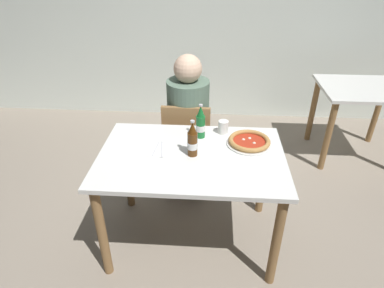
{
  "coord_description": "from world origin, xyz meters",
  "views": [
    {
      "loc": [
        0.12,
        -1.77,
        1.9
      ],
      "look_at": [
        0.0,
        0.05,
        0.8
      ],
      "focal_mm": 30.75,
      "sensor_mm": 36.0,
      "label": 1
    }
  ],
  "objects_px": {
    "chair_behind_table": "(188,142)",
    "beer_bottle_center": "(192,141)",
    "napkin_with_cutlery": "(159,150)",
    "diner_seated": "(188,128)",
    "dining_table_main": "(191,169)",
    "paper_cup": "(223,127)",
    "pizza_margherita_near": "(249,142)",
    "dining_table_background": "(360,102)",
    "beer_bottle_left": "(201,124)"
  },
  "relations": [
    {
      "from": "dining_table_main",
      "to": "dining_table_background",
      "type": "height_order",
      "value": "same"
    },
    {
      "from": "napkin_with_cutlery",
      "to": "beer_bottle_center",
      "type": "bearing_deg",
      "value": -11.56
    },
    {
      "from": "dining_table_main",
      "to": "paper_cup",
      "type": "relative_size",
      "value": 12.63
    },
    {
      "from": "diner_seated",
      "to": "dining_table_background",
      "type": "distance_m",
      "value": 1.75
    },
    {
      "from": "pizza_margherita_near",
      "to": "paper_cup",
      "type": "xyz_separation_m",
      "value": [
        -0.17,
        0.14,
        0.03
      ]
    },
    {
      "from": "paper_cup",
      "to": "napkin_with_cutlery",
      "type": "bearing_deg",
      "value": -148.73
    },
    {
      "from": "dining_table_background",
      "to": "beer_bottle_center",
      "type": "bearing_deg",
      "value": -140.34
    },
    {
      "from": "napkin_with_cutlery",
      "to": "paper_cup",
      "type": "bearing_deg",
      "value": 31.27
    },
    {
      "from": "dining_table_background",
      "to": "paper_cup",
      "type": "distance_m",
      "value": 1.69
    },
    {
      "from": "beer_bottle_center",
      "to": "napkin_with_cutlery",
      "type": "xyz_separation_m",
      "value": [
        -0.22,
        0.05,
        -0.1
      ]
    },
    {
      "from": "beer_bottle_left",
      "to": "dining_table_main",
      "type": "bearing_deg",
      "value": -101.06
    },
    {
      "from": "pizza_margherita_near",
      "to": "chair_behind_table",
      "type": "bearing_deg",
      "value": 135.11
    },
    {
      "from": "chair_behind_table",
      "to": "napkin_with_cutlery",
      "type": "distance_m",
      "value": 0.64
    },
    {
      "from": "dining_table_main",
      "to": "beer_bottle_left",
      "type": "height_order",
      "value": "beer_bottle_left"
    },
    {
      "from": "beer_bottle_left",
      "to": "diner_seated",
      "type": "bearing_deg",
      "value": 105.84
    },
    {
      "from": "dining_table_main",
      "to": "paper_cup",
      "type": "xyz_separation_m",
      "value": [
        0.21,
        0.3,
        0.16
      ]
    },
    {
      "from": "dining_table_background",
      "to": "paper_cup",
      "type": "bearing_deg",
      "value": -143.98
    },
    {
      "from": "napkin_with_cutlery",
      "to": "diner_seated",
      "type": "bearing_deg",
      "value": 76.85
    },
    {
      "from": "dining_table_main",
      "to": "pizza_margherita_near",
      "type": "distance_m",
      "value": 0.43
    },
    {
      "from": "pizza_margherita_near",
      "to": "diner_seated",
      "type": "bearing_deg",
      "value": 131.97
    },
    {
      "from": "pizza_margherita_near",
      "to": "beer_bottle_left",
      "type": "xyz_separation_m",
      "value": [
        -0.33,
        0.08,
        0.08
      ]
    },
    {
      "from": "beer_bottle_center",
      "to": "beer_bottle_left",
      "type": "bearing_deg",
      "value": 80.55
    },
    {
      "from": "dining_table_background",
      "to": "pizza_margherita_near",
      "type": "relative_size",
      "value": 2.63
    },
    {
      "from": "dining_table_background",
      "to": "beer_bottle_center",
      "type": "distance_m",
      "value": 2.03
    },
    {
      "from": "pizza_margherita_near",
      "to": "beer_bottle_left",
      "type": "height_order",
      "value": "beer_bottle_left"
    },
    {
      "from": "dining_table_background",
      "to": "paper_cup",
      "type": "relative_size",
      "value": 8.42
    },
    {
      "from": "diner_seated",
      "to": "paper_cup",
      "type": "bearing_deg",
      "value": -52.14
    },
    {
      "from": "dining_table_background",
      "to": "napkin_with_cutlery",
      "type": "height_order",
      "value": "napkin_with_cutlery"
    },
    {
      "from": "diner_seated",
      "to": "pizza_margherita_near",
      "type": "relative_size",
      "value": 3.98
    },
    {
      "from": "chair_behind_table",
      "to": "beer_bottle_center",
      "type": "relative_size",
      "value": 3.44
    },
    {
      "from": "dining_table_main",
      "to": "napkin_with_cutlery",
      "type": "distance_m",
      "value": 0.25
    },
    {
      "from": "napkin_with_cutlery",
      "to": "paper_cup",
      "type": "height_order",
      "value": "paper_cup"
    },
    {
      "from": "chair_behind_table",
      "to": "diner_seated",
      "type": "height_order",
      "value": "diner_seated"
    },
    {
      "from": "dining_table_main",
      "to": "dining_table_background",
      "type": "bearing_deg",
      "value": 39.47
    },
    {
      "from": "beer_bottle_left",
      "to": "napkin_with_cutlery",
      "type": "xyz_separation_m",
      "value": [
        -0.26,
        -0.19,
        -0.1
      ]
    },
    {
      "from": "beer_bottle_left",
      "to": "paper_cup",
      "type": "distance_m",
      "value": 0.18
    },
    {
      "from": "chair_behind_table",
      "to": "dining_table_main",
      "type": "bearing_deg",
      "value": 98.89
    },
    {
      "from": "diner_seated",
      "to": "dining_table_main",
      "type": "bearing_deg",
      "value": -83.61
    },
    {
      "from": "pizza_margherita_near",
      "to": "dining_table_background",
      "type": "bearing_deg",
      "value": 43.74
    },
    {
      "from": "paper_cup",
      "to": "chair_behind_table",
      "type": "bearing_deg",
      "value": 132.33
    },
    {
      "from": "dining_table_main",
      "to": "pizza_margherita_near",
      "type": "bearing_deg",
      "value": 22.25
    },
    {
      "from": "chair_behind_table",
      "to": "pizza_margherita_near",
      "type": "bearing_deg",
      "value": 136.89
    },
    {
      "from": "beer_bottle_left",
      "to": "beer_bottle_center",
      "type": "distance_m",
      "value": 0.24
    },
    {
      "from": "dining_table_main",
      "to": "beer_bottle_left",
      "type": "bearing_deg",
      "value": 78.94
    },
    {
      "from": "diner_seated",
      "to": "napkin_with_cutlery",
      "type": "height_order",
      "value": "diner_seated"
    },
    {
      "from": "pizza_margherita_near",
      "to": "napkin_with_cutlery",
      "type": "relative_size",
      "value": 1.6
    },
    {
      "from": "beer_bottle_left",
      "to": "napkin_with_cutlery",
      "type": "bearing_deg",
      "value": -143.72
    },
    {
      "from": "beer_bottle_center",
      "to": "napkin_with_cutlery",
      "type": "bearing_deg",
      "value": 168.44
    },
    {
      "from": "diner_seated",
      "to": "beer_bottle_left",
      "type": "distance_m",
      "value": 0.52
    },
    {
      "from": "pizza_margherita_near",
      "to": "napkin_with_cutlery",
      "type": "bearing_deg",
      "value": -169.31
    }
  ]
}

